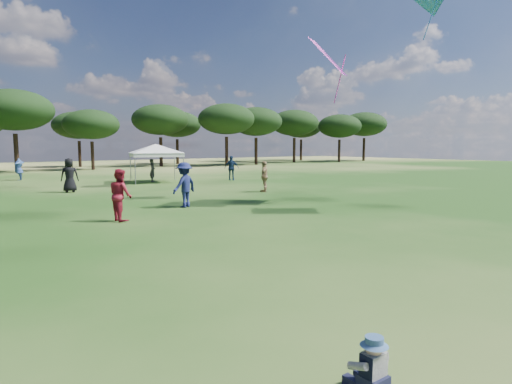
# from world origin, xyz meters

# --- Properties ---
(tent_right) EXTENTS (6.36, 6.36, 2.89)m
(tent_right) POSITION_xyz_m (8.94, 26.60, 2.46)
(tent_right) COLOR gray
(tent_right) RESTS_ON ground
(toddler) EXTENTS (0.40, 0.45, 0.60)m
(toddler) POSITION_xyz_m (-0.07, 2.03, 0.27)
(toddler) COLOR black
(toddler) RESTS_ON ground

